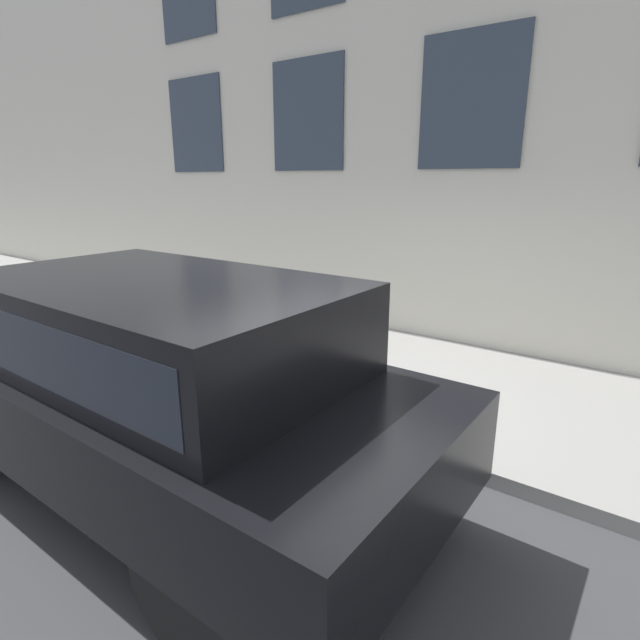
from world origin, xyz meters
TOP-DOWN VIEW (x-y plane):
  - ground_plane at (0.00, 0.00)m, footprint 80.00×80.00m
  - sidewalk at (1.56, 0.00)m, footprint 3.11×60.00m
  - building_facade at (3.26, 0.00)m, footprint 0.33×40.00m
  - fire_hydrant at (0.43, 0.28)m, footprint 0.34×0.45m
  - person at (0.84, 0.97)m, footprint 0.29×0.19m
  - parked_truck_black_near at (-1.49, 0.67)m, footprint 2.01×4.82m

SIDE VIEW (x-z plane):
  - ground_plane at x=0.00m, z-range 0.00..0.00m
  - sidewalk at x=1.56m, z-range 0.00..0.14m
  - fire_hydrant at x=0.43m, z-range 0.14..0.84m
  - person at x=0.84m, z-range 0.26..1.47m
  - parked_truck_black_near at x=-1.49m, z-range 0.15..1.89m
  - building_facade at x=3.26m, z-range 0.00..9.09m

